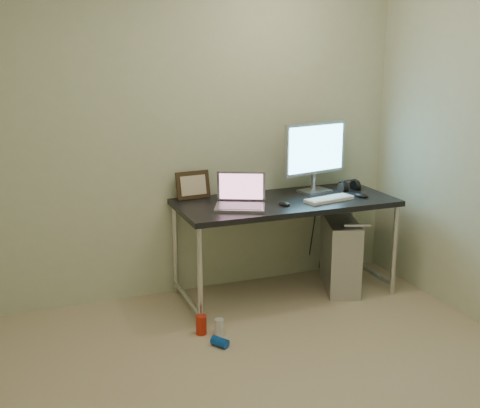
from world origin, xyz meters
name	(u,v)px	position (x,y,z in m)	size (l,w,h in m)	color
wall_back	(179,132)	(0.00, 1.75, 1.25)	(3.50, 0.02, 2.50)	beige
desk	(285,210)	(0.71, 1.39, 0.67)	(1.63, 0.71, 0.75)	black
tower_computer	(340,254)	(1.17, 1.34, 0.28)	(0.40, 0.58, 0.59)	#A9A9AD
cable_a	(313,228)	(1.12, 1.70, 0.40)	(0.01, 0.01, 0.70)	black
cable_b	(324,230)	(1.21, 1.68, 0.38)	(0.01, 0.01, 0.72)	black
can_red	(201,325)	(-0.10, 0.97, 0.07)	(0.07, 0.07, 0.13)	red
can_white	(219,327)	(0.01, 0.91, 0.06)	(0.06, 0.06, 0.11)	silver
can_blue	(220,342)	(-0.04, 0.76, 0.03)	(0.06, 0.06, 0.11)	#0D41A8
laptop	(241,199)	(0.32, 1.33, 0.81)	(0.44, 0.41, 0.24)	#B0B0B7
monitor	(315,151)	(1.03, 1.55, 1.07)	(0.58, 0.22, 0.55)	#B0B0B7
keyboard	(329,199)	(1.00, 1.26, 0.76)	(0.39, 0.13, 0.02)	white
mouse_right	(361,195)	(1.29, 1.27, 0.77)	(0.07, 0.11, 0.04)	black
mouse_left	(284,203)	(0.63, 1.25, 0.77)	(0.06, 0.10, 0.04)	black
headphones	(349,187)	(1.32, 1.50, 0.78)	(0.17, 0.10, 0.11)	black
picture_frame	(193,185)	(0.08, 1.68, 0.85)	(0.26, 0.03, 0.21)	black
webcam	(225,185)	(0.32, 1.65, 0.84)	(0.04, 0.03, 0.13)	silver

